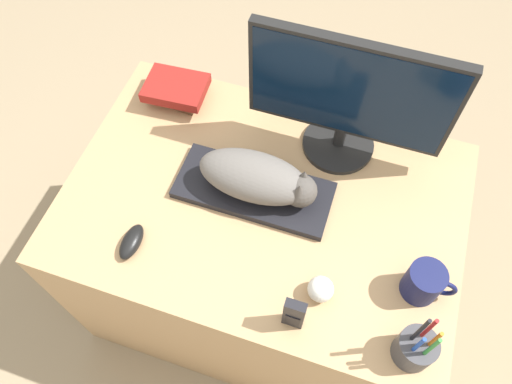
{
  "coord_description": "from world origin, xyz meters",
  "views": [
    {
      "loc": [
        0.21,
        -0.29,
        1.99
      ],
      "look_at": [
        -0.02,
        0.38,
        0.81
      ],
      "focal_mm": 35.0,
      "sensor_mm": 36.0,
      "label": 1
    }
  ],
  "objects_px": {
    "keyboard": "(254,190)",
    "baseball": "(321,289)",
    "coffee_mug": "(424,282)",
    "book_stack": "(177,90)",
    "cat": "(260,178)",
    "monitor": "(349,97)",
    "phone": "(294,314)",
    "pen_cup": "(415,348)",
    "computer_mouse": "(132,242)"
  },
  "relations": [
    {
      "from": "coffee_mug",
      "to": "book_stack",
      "type": "distance_m",
      "value": 0.95
    },
    {
      "from": "cat",
      "to": "computer_mouse",
      "type": "height_order",
      "value": "cat"
    },
    {
      "from": "monitor",
      "to": "coffee_mug",
      "type": "bearing_deg",
      "value": -51.01
    },
    {
      "from": "pen_cup",
      "to": "keyboard",
      "type": "bearing_deg",
      "value": 148.26
    },
    {
      "from": "monitor",
      "to": "phone",
      "type": "bearing_deg",
      "value": -87.84
    },
    {
      "from": "baseball",
      "to": "book_stack",
      "type": "distance_m",
      "value": 0.79
    },
    {
      "from": "monitor",
      "to": "pen_cup",
      "type": "relative_size",
      "value": 2.45
    },
    {
      "from": "keyboard",
      "to": "monitor",
      "type": "distance_m",
      "value": 0.37
    },
    {
      "from": "baseball",
      "to": "book_stack",
      "type": "relative_size",
      "value": 0.34
    },
    {
      "from": "book_stack",
      "to": "computer_mouse",
      "type": "bearing_deg",
      "value": -80.47
    },
    {
      "from": "phone",
      "to": "cat",
      "type": "bearing_deg",
      "value": 120.68
    },
    {
      "from": "monitor",
      "to": "baseball",
      "type": "relative_size",
      "value": 8.26
    },
    {
      "from": "cat",
      "to": "computer_mouse",
      "type": "xyz_separation_m",
      "value": [
        -0.28,
        -0.26,
        -0.07
      ]
    },
    {
      "from": "computer_mouse",
      "to": "coffee_mug",
      "type": "height_order",
      "value": "coffee_mug"
    },
    {
      "from": "computer_mouse",
      "to": "book_stack",
      "type": "distance_m",
      "value": 0.53
    },
    {
      "from": "keyboard",
      "to": "computer_mouse",
      "type": "bearing_deg",
      "value": -134.7
    },
    {
      "from": "keyboard",
      "to": "baseball",
      "type": "xyz_separation_m",
      "value": [
        0.26,
        -0.24,
        0.02
      ]
    },
    {
      "from": "book_stack",
      "to": "keyboard",
      "type": "bearing_deg",
      "value": -36.86
    },
    {
      "from": "pen_cup",
      "to": "baseball",
      "type": "distance_m",
      "value": 0.26
    },
    {
      "from": "keyboard",
      "to": "monitor",
      "type": "relative_size",
      "value": 0.8
    },
    {
      "from": "keyboard",
      "to": "cat",
      "type": "xyz_separation_m",
      "value": [
        0.02,
        0.0,
        0.07
      ]
    },
    {
      "from": "computer_mouse",
      "to": "phone",
      "type": "bearing_deg",
      "value": -7.94
    },
    {
      "from": "coffee_mug",
      "to": "baseball",
      "type": "bearing_deg",
      "value": -159.27
    },
    {
      "from": "coffee_mug",
      "to": "phone",
      "type": "relative_size",
      "value": 1.0
    },
    {
      "from": "monitor",
      "to": "phone",
      "type": "height_order",
      "value": "monitor"
    },
    {
      "from": "coffee_mug",
      "to": "baseball",
      "type": "height_order",
      "value": "coffee_mug"
    },
    {
      "from": "cat",
      "to": "book_stack",
      "type": "distance_m",
      "value": 0.45
    },
    {
      "from": "keyboard",
      "to": "phone",
      "type": "bearing_deg",
      "value": -57.11
    },
    {
      "from": "keyboard",
      "to": "cat",
      "type": "relative_size",
      "value": 1.32
    },
    {
      "from": "keyboard",
      "to": "baseball",
      "type": "bearing_deg",
      "value": -42.52
    },
    {
      "from": "cat",
      "to": "coffee_mug",
      "type": "relative_size",
      "value": 2.59
    },
    {
      "from": "pen_cup",
      "to": "book_stack",
      "type": "distance_m",
      "value": 1.03
    },
    {
      "from": "pen_cup",
      "to": "baseball",
      "type": "bearing_deg",
      "value": 162.88
    },
    {
      "from": "computer_mouse",
      "to": "monitor",
      "type": "bearing_deg",
      "value": 47.93
    },
    {
      "from": "coffee_mug",
      "to": "cat",
      "type": "bearing_deg",
      "value": 163.32
    },
    {
      "from": "monitor",
      "to": "pen_cup",
      "type": "bearing_deg",
      "value": -60.25
    },
    {
      "from": "keyboard",
      "to": "phone",
      "type": "height_order",
      "value": "phone"
    },
    {
      "from": "baseball",
      "to": "coffee_mug",
      "type": "bearing_deg",
      "value": 20.73
    },
    {
      "from": "cat",
      "to": "phone",
      "type": "height_order",
      "value": "cat"
    },
    {
      "from": "monitor",
      "to": "book_stack",
      "type": "bearing_deg",
      "value": 177.47
    },
    {
      "from": "keyboard",
      "to": "pen_cup",
      "type": "xyz_separation_m",
      "value": [
        0.51,
        -0.31,
        0.04
      ]
    },
    {
      "from": "phone",
      "to": "book_stack",
      "type": "bearing_deg",
      "value": 133.55
    },
    {
      "from": "keyboard",
      "to": "cat",
      "type": "height_order",
      "value": "cat"
    },
    {
      "from": "cat",
      "to": "baseball",
      "type": "distance_m",
      "value": 0.34
    },
    {
      "from": "book_stack",
      "to": "baseball",
      "type": "bearing_deg",
      "value": -39.38
    },
    {
      "from": "phone",
      "to": "coffee_mug",
      "type": "bearing_deg",
      "value": 32.63
    },
    {
      "from": "monitor",
      "to": "phone",
      "type": "xyz_separation_m",
      "value": [
        0.02,
        -0.57,
        -0.16
      ]
    },
    {
      "from": "monitor",
      "to": "coffee_mug",
      "type": "xyz_separation_m",
      "value": [
        0.31,
        -0.38,
        -0.17
      ]
    },
    {
      "from": "keyboard",
      "to": "pen_cup",
      "type": "distance_m",
      "value": 0.6
    },
    {
      "from": "baseball",
      "to": "phone",
      "type": "relative_size",
      "value": 0.52
    }
  ]
}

